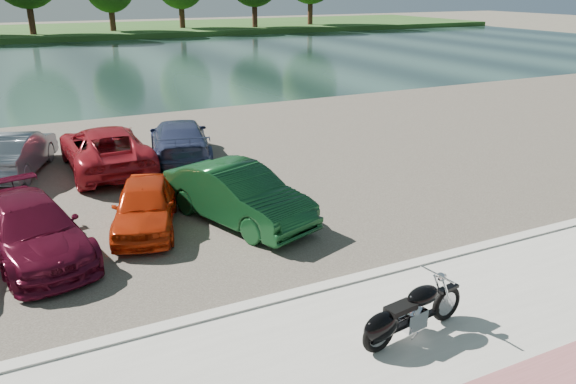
% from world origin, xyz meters
% --- Properties ---
extents(ground, '(200.00, 200.00, 0.00)m').
position_xyz_m(ground, '(0.00, 0.00, 0.00)').
color(ground, '#595447').
rests_on(ground, ground).
extents(promenade, '(60.00, 6.00, 0.10)m').
position_xyz_m(promenade, '(0.00, -1.00, 0.05)').
color(promenade, '#B0AEA6').
rests_on(promenade, ground).
extents(kerb, '(60.00, 0.30, 0.14)m').
position_xyz_m(kerb, '(0.00, 2.00, 0.07)').
color(kerb, '#B0AEA6').
rests_on(kerb, ground).
extents(parking_lot, '(60.00, 18.00, 0.04)m').
position_xyz_m(parking_lot, '(0.00, 11.00, 0.02)').
color(parking_lot, '#3D3832').
rests_on(parking_lot, ground).
extents(river, '(120.00, 40.00, 0.00)m').
position_xyz_m(river, '(0.00, 40.00, 0.00)').
color(river, '#172927').
rests_on(river, ground).
extents(far_bank, '(120.00, 24.00, 0.60)m').
position_xyz_m(far_bank, '(0.00, 72.00, 0.30)').
color(far_bank, '#1F4819').
rests_on(far_bank, ground).
extents(motorcycle, '(2.32, 0.78, 1.05)m').
position_xyz_m(motorcycle, '(-0.51, -0.14, 0.56)').
color(motorcycle, black).
rests_on(motorcycle, promenade).
extents(car_3, '(2.82, 4.87, 1.33)m').
position_xyz_m(car_3, '(-6.03, 6.16, 0.70)').
color(car_3, '#500B1F').
rests_on(car_3, parking_lot).
extents(car_4, '(2.45, 3.90, 1.24)m').
position_xyz_m(car_4, '(-3.40, 6.62, 0.66)').
color(car_4, red).
rests_on(car_4, parking_lot).
extents(car_5, '(2.97, 4.73, 1.47)m').
position_xyz_m(car_5, '(-1.13, 6.02, 0.78)').
color(car_5, '#113E1D').
rests_on(car_5, parking_lot).
extents(car_9, '(2.82, 4.52, 1.41)m').
position_xyz_m(car_9, '(-6.17, 12.92, 0.74)').
color(car_9, slate).
rests_on(car_9, parking_lot).
extents(car_10, '(2.55, 5.33, 1.47)m').
position_xyz_m(car_10, '(-3.49, 12.02, 0.77)').
color(car_10, maroon).
rests_on(car_10, parking_lot).
extents(car_11, '(2.94, 5.15, 1.41)m').
position_xyz_m(car_11, '(-0.96, 12.13, 0.74)').
color(car_11, navy).
rests_on(car_11, parking_lot).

